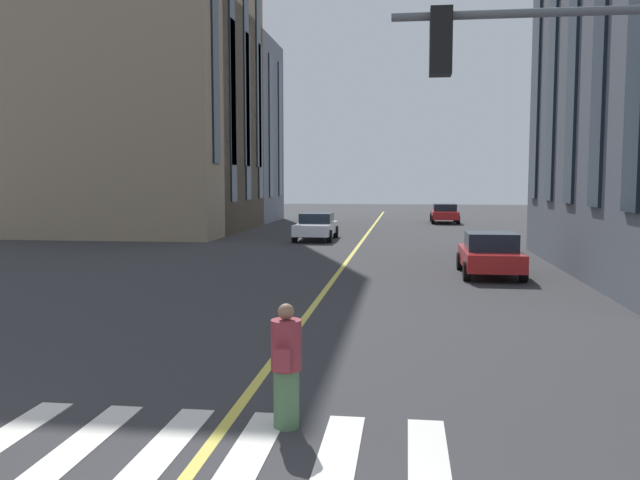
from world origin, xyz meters
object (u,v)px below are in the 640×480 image
object	(u,v)px
car_red_far	(445,213)
car_white_near	(316,226)
car_red_trailing	(490,254)
pedestrian_near	(286,366)
traffic_light_mast	(605,116)

from	to	relation	value
car_red_far	car_white_near	xyz separation A→B (m)	(-14.47, 7.28, 0.00)
car_red_trailing	pedestrian_near	bearing A→B (deg)	163.35
car_red_trailing	traffic_light_mast	size ratio (longest dim) A/B	0.71
car_white_near	pedestrian_near	bearing A→B (deg)	-173.00
car_red_far	traffic_light_mast	xyz separation A→B (m)	(-38.65, 0.04, 3.21)
car_red_trailing	pedestrian_near	xyz separation A→B (m)	(-13.78, 4.12, 0.08)
car_red_far	pedestrian_near	bearing A→B (deg)	174.14
car_red_trailing	traffic_light_mast	xyz separation A→B (m)	(-12.25, 0.04, 3.22)
car_red_trailing	pedestrian_near	world-z (taller)	pedestrian_near
traffic_light_mast	car_red_trailing	bearing A→B (deg)	-0.21
car_red_far	car_red_trailing	xyz separation A→B (m)	(-26.41, 0.00, -0.00)
car_red_far	pedestrian_near	xyz separation A→B (m)	(-40.19, 4.12, 0.08)
car_red_far	car_white_near	distance (m)	16.20
car_red_far	car_red_trailing	world-z (taller)	car_red_trailing
car_red_trailing	car_red_far	bearing A→B (deg)	0.00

